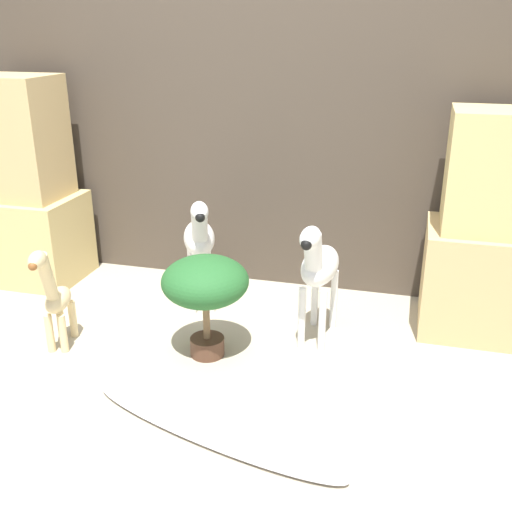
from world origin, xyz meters
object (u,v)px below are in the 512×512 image
surfboard (210,428)px  potted_palm_front (205,286)px  zebra_left (199,238)px  zebra_right (318,266)px  giraffe_figurine (54,296)px

surfboard → potted_palm_front: bearing=110.4°
zebra_left → potted_palm_front: zebra_left is taller
zebra_right → zebra_left: 0.76m
zebra_left → surfboard: zebra_left is taller
zebra_right → zebra_left: size_ratio=1.00×
surfboard → zebra_left: bearing=111.6°
zebra_right → potted_palm_front: (-0.50, -0.28, -0.04)m
surfboard → zebra_right: bearing=71.7°
zebra_left → potted_palm_front: bearing=-67.2°
giraffe_figurine → potted_palm_front: size_ratio=1.12×
zebra_right → zebra_left: same height
zebra_right → zebra_left: (-0.72, 0.24, 0.00)m
zebra_right → giraffe_figurine: zebra_right is taller
giraffe_figurine → zebra_right: bearing=18.4°
zebra_left → giraffe_figurine: 0.85m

